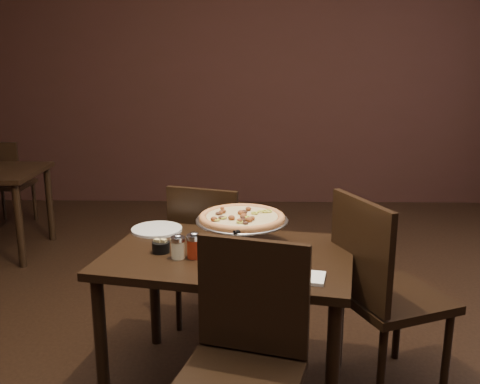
{
  "coord_description": "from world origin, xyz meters",
  "views": [
    {
      "loc": [
        0.03,
        -2.2,
        1.56
      ],
      "look_at": [
        -0.02,
        0.13,
        0.96
      ],
      "focal_mm": 40.0,
      "sensor_mm": 36.0,
      "label": 1
    }
  ],
  "objects": [
    {
      "name": "pepper_flake_shaker",
      "position": [
        -0.22,
        0.02,
        0.75
      ],
      "size": [
        0.07,
        0.07,
        0.12
      ],
      "color": "maroon",
      "rests_on": "dining_table"
    },
    {
      "name": "chair_near",
      "position": [
        0.0,
        -0.48,
        0.5
      ],
      "size": [
        0.53,
        0.53,
        0.91
      ],
      "rotation": [
        0.0,
        0.0,
        -0.28
      ],
      "color": "black",
      "rests_on": "ground"
    },
    {
      "name": "packet_caddy",
      "position": [
        -0.38,
        0.08,
        0.72
      ],
      "size": [
        0.08,
        0.08,
        0.06
      ],
      "rotation": [
        0.0,
        0.0,
        -0.43
      ],
      "color": "black",
      "rests_on": "dining_table"
    },
    {
      "name": "pizza_stand",
      "position": [
        -0.01,
        0.15,
        0.84
      ],
      "size": [
        0.43,
        0.43,
        0.18
      ],
      "color": "silver",
      "rests_on": "dining_table"
    },
    {
      "name": "dining_table",
      "position": [
        -0.07,
        0.08,
        0.6
      ],
      "size": [
        1.23,
        0.94,
        0.69
      ],
      "rotation": [
        0.0,
        0.0,
        -0.2
      ],
      "color": "black",
      "rests_on": "ground"
    },
    {
      "name": "plate_left",
      "position": [
        -0.45,
        0.39,
        0.7
      ],
      "size": [
        0.26,
        0.26,
        0.01
      ],
      "primitive_type": "cylinder",
      "color": "white",
      "rests_on": "dining_table"
    },
    {
      "name": "bg_chair_far",
      "position": [
        -2.24,
        2.56,
        0.45
      ],
      "size": [
        0.39,
        0.39,
        0.82
      ],
      "rotation": [
        0.0,
        0.0,
        3.11
      ],
      "color": "black",
      "rests_on": "ground"
    },
    {
      "name": "serving_spatula",
      "position": [
        0.0,
        -0.02,
        0.83
      ],
      "size": [
        0.16,
        0.16,
        0.02
      ],
      "rotation": [
        0.0,
        0.0,
        -0.79
      ],
      "color": "silver",
      "rests_on": "pizza_stand"
    },
    {
      "name": "napkin_stack",
      "position": [
        0.26,
        -0.21,
        0.7
      ],
      "size": [
        0.15,
        0.15,
        0.01
      ],
      "primitive_type": "cube",
      "rotation": [
        0.0,
        0.0,
        -0.21
      ],
      "color": "white",
      "rests_on": "dining_table"
    },
    {
      "name": "room",
      "position": [
        0.06,
        0.03,
        1.4
      ],
      "size": [
        6.04,
        7.04,
        2.84
      ],
      "color": "black",
      "rests_on": "ground"
    },
    {
      "name": "parmesan_shaker",
      "position": [
        -0.29,
        0.01,
        0.74
      ],
      "size": [
        0.06,
        0.06,
        0.11
      ],
      "color": "#F6EFBF",
      "rests_on": "dining_table"
    },
    {
      "name": "chair_far",
      "position": [
        -0.2,
        0.67,
        0.48
      ],
      "size": [
        0.51,
        0.51,
        0.87
      ],
      "rotation": [
        0.0,
        0.0,
        2.83
      ],
      "color": "black",
      "rests_on": "ground"
    },
    {
      "name": "chair_side",
      "position": [
        0.63,
        0.09,
        0.52
      ],
      "size": [
        0.58,
        0.58,
        0.95
      ],
      "rotation": [
        0.0,
        0.0,
        1.96
      ],
      "color": "black",
      "rests_on": "ground"
    },
    {
      "name": "plate_near",
      "position": [
        -0.03,
        -0.22,
        0.7
      ],
      "size": [
        0.21,
        0.21,
        0.01
      ],
      "primitive_type": "cylinder",
      "color": "white",
      "rests_on": "dining_table"
    }
  ]
}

